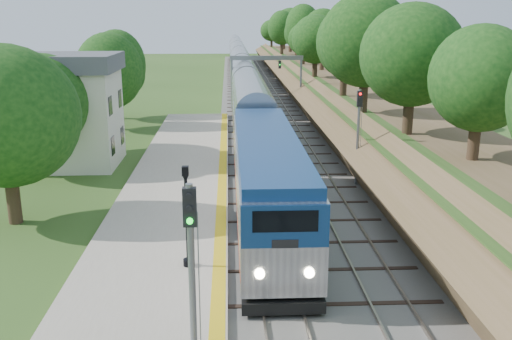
{
  "coord_description": "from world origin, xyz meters",
  "views": [
    {
      "loc": [
        -1.86,
        -11.04,
        10.5
      ],
      "look_at": [
        -0.5,
        17.49,
        2.8
      ],
      "focal_mm": 40.0,
      "sensor_mm": 36.0,
      "label": 1
    }
  ],
  "objects_px": {
    "lamppost_far": "(187,222)",
    "signal_farside": "(358,127)",
    "station_building": "(59,109)",
    "signal_gantry": "(266,68)",
    "signal_platform": "(192,268)",
    "train": "(241,71)"
  },
  "relations": [
    {
      "from": "station_building",
      "to": "signal_gantry",
      "type": "height_order",
      "value": "station_building"
    },
    {
      "from": "signal_farside",
      "to": "signal_gantry",
      "type": "bearing_deg",
      "value": 96.78
    },
    {
      "from": "signal_gantry",
      "to": "signal_farside",
      "type": "bearing_deg",
      "value": -83.22
    },
    {
      "from": "signal_platform",
      "to": "signal_farside",
      "type": "relative_size",
      "value": 0.99
    },
    {
      "from": "lamppost_far",
      "to": "signal_platform",
      "type": "xyz_separation_m",
      "value": [
        0.75,
        -8.28,
        1.77
      ]
    },
    {
      "from": "station_building",
      "to": "signal_platform",
      "type": "xyz_separation_m",
      "value": [
        11.1,
        -27.12,
        -0.01
      ]
    },
    {
      "from": "lamppost_far",
      "to": "signal_farside",
      "type": "xyz_separation_m",
      "value": [
        9.85,
        12.48,
        1.53
      ]
    },
    {
      "from": "train",
      "to": "signal_gantry",
      "type": "bearing_deg",
      "value": -83.95
    },
    {
      "from": "signal_platform",
      "to": "signal_farside",
      "type": "bearing_deg",
      "value": 66.33
    },
    {
      "from": "station_building",
      "to": "signal_platform",
      "type": "distance_m",
      "value": 29.3
    },
    {
      "from": "signal_gantry",
      "to": "signal_platform",
      "type": "relative_size",
      "value": 1.39
    },
    {
      "from": "signal_gantry",
      "to": "station_building",
      "type": "bearing_deg",
      "value": -123.38
    },
    {
      "from": "signal_gantry",
      "to": "signal_platform",
      "type": "height_order",
      "value": "signal_platform"
    },
    {
      "from": "signal_farside",
      "to": "signal_platform",
      "type": "bearing_deg",
      "value": -113.67
    },
    {
      "from": "signal_gantry",
      "to": "train",
      "type": "xyz_separation_m",
      "value": [
        -2.47,
        23.32,
        -2.51
      ]
    },
    {
      "from": "station_building",
      "to": "signal_gantry",
      "type": "bearing_deg",
      "value": 56.62
    },
    {
      "from": "train",
      "to": "lamppost_far",
      "type": "distance_m",
      "value": 67.25
    },
    {
      "from": "signal_gantry",
      "to": "train",
      "type": "bearing_deg",
      "value": 96.05
    },
    {
      "from": "lamppost_far",
      "to": "signal_gantry",
      "type": "bearing_deg",
      "value": 82.05
    },
    {
      "from": "station_building",
      "to": "lamppost_far",
      "type": "relative_size",
      "value": 1.99
    },
    {
      "from": "train",
      "to": "signal_farside",
      "type": "xyz_separation_m",
      "value": [
        6.2,
        -54.67,
        1.52
      ]
    },
    {
      "from": "lamppost_far",
      "to": "signal_platform",
      "type": "bearing_deg",
      "value": -84.82
    }
  ]
}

